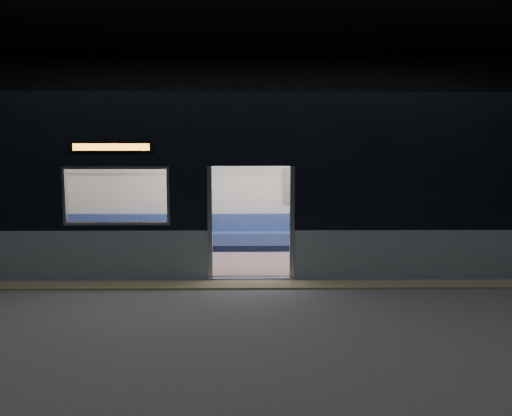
{
  "coord_description": "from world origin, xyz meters",
  "views": [
    {
      "loc": [
        -0.04,
        -8.6,
        2.4
      ],
      "look_at": [
        0.11,
        2.3,
        1.16
      ],
      "focal_mm": 38.0,
      "sensor_mm": 36.0,
      "label": 1
    }
  ],
  "objects": [
    {
      "name": "station_floor",
      "position": [
        0.0,
        0.0,
        -0.01
      ],
      "size": [
        24.0,
        14.0,
        0.01
      ],
      "primitive_type": "cube",
      "color": "#47494C",
      "rests_on": "ground"
    },
    {
      "name": "station_envelope",
      "position": [
        0.0,
        0.0,
        3.66
      ],
      "size": [
        24.0,
        14.0,
        5.0
      ],
      "color": "black",
      "rests_on": "station_floor"
    },
    {
      "name": "tactile_strip",
      "position": [
        0.0,
        0.55,
        0.01
      ],
      "size": [
        22.8,
        0.5,
        0.03
      ],
      "primitive_type": "cube",
      "color": "#8C7F59",
      "rests_on": "station_floor"
    },
    {
      "name": "metro_car",
      "position": [
        -0.0,
        2.54,
        1.85
      ],
      "size": [
        18.0,
        3.04,
        3.35
      ],
      "color": "gray",
      "rests_on": "station_floor"
    },
    {
      "name": "passenger",
      "position": [
        4.18,
        3.55,
        0.8
      ],
      "size": [
        0.4,
        0.7,
        1.39
      ],
      "rotation": [
        0.0,
        0.0,
        -0.04
      ],
      "color": "black",
      "rests_on": "metro_car"
    },
    {
      "name": "handbag",
      "position": [
        4.17,
        3.32,
        0.68
      ],
      "size": [
        0.31,
        0.27,
        0.15
      ],
      "primitive_type": "cube",
      "rotation": [
        0.0,
        0.0,
        0.08
      ],
      "color": "black",
      "rests_on": "passenger"
    },
    {
      "name": "transit_map",
      "position": [
        1.34,
        3.85,
        1.49
      ],
      "size": [
        1.06,
        0.03,
        0.69
      ],
      "primitive_type": "cube",
      "color": "white",
      "rests_on": "metro_car"
    }
  ]
}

